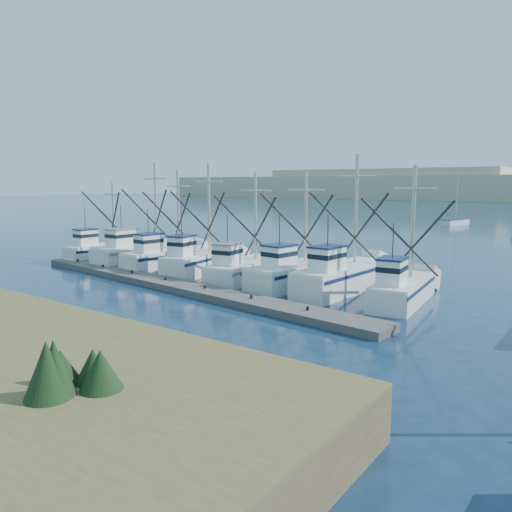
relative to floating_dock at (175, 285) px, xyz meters
The scene contains 4 objects.
ground 9.18m from the floating_dock, 39.10° to the right, with size 500.00×500.00×0.00m, color #0D253A.
floating_dock is the anchor object (origin of this frame).
trawler_fleet 5.17m from the floating_dock, 92.34° to the left, with size 30.38×9.32×8.86m.
sailboat_far 63.86m from the floating_dock, 88.78° to the left, with size 3.24×6.39×8.10m.
Camera 1 is at (16.52, -17.33, 6.96)m, focal length 35.00 mm.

